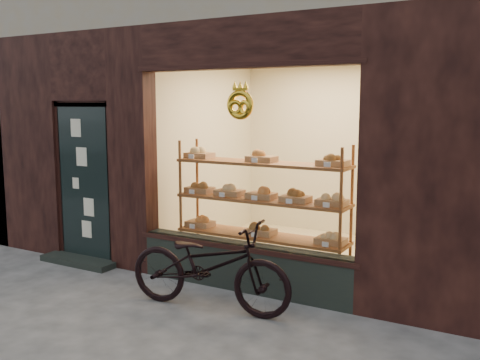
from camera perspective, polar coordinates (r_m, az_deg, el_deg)
The scene contains 3 objects.
ground at distance 5.10m, azimuth -16.47°, elevation -17.30°, with size 90.00×90.00×0.00m, color #444445.
display_shelf at distance 6.55m, azimuth 2.29°, elevation -3.38°, with size 2.20×0.45×1.70m.
bicycle at distance 5.69m, azimuth -3.33°, elevation -9.07°, with size 0.64×1.83×0.96m, color black.
Camera 1 is at (3.37, -3.17, 2.17)m, focal length 40.00 mm.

